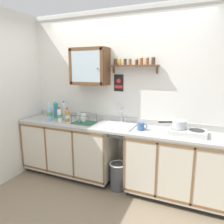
# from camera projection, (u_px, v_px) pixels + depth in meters

# --- Properties ---
(floor) EXTENTS (6.18, 6.18, 0.00)m
(floor) POSITION_uv_depth(u_px,v_px,m) (105.00, 195.00, 2.96)
(floor) COLOR gray
(floor) RESTS_ON ground
(back_wall) EXTENTS (3.78, 0.07, 2.64)m
(back_wall) POSITION_uv_depth(u_px,v_px,m) (122.00, 96.00, 3.28)
(back_wall) COLOR silver
(back_wall) RESTS_ON ground
(lower_cabinet_run) EXTENTS (1.56, 0.58, 0.90)m
(lower_cabinet_run) POSITION_uv_depth(u_px,v_px,m) (70.00, 148.00, 3.48)
(lower_cabinet_run) COLOR black
(lower_cabinet_run) RESTS_ON ground
(lower_cabinet_run_right) EXTENTS (1.32, 0.58, 0.90)m
(lower_cabinet_run_right) POSITION_uv_depth(u_px,v_px,m) (176.00, 167.00, 2.82)
(lower_cabinet_run_right) COLOR black
(lower_cabinet_run_right) RESTS_ON ground
(countertop) EXTENTS (3.14, 0.60, 0.03)m
(countertop) POSITION_uv_depth(u_px,v_px,m) (114.00, 127.00, 3.08)
(countertop) COLOR #B2B2AD
(countertop) RESTS_ON lower_cabinet_run
(backsplash) EXTENTS (3.14, 0.02, 0.08)m
(backsplash) POSITION_uv_depth(u_px,v_px,m) (121.00, 119.00, 3.32)
(backsplash) COLOR #B2B2AD
(backsplash) RESTS_ON countertop
(sink) EXTENTS (0.49, 0.48, 0.45)m
(sink) POSITION_uv_depth(u_px,v_px,m) (118.00, 127.00, 3.10)
(sink) COLOR silver
(sink) RESTS_ON countertop
(hot_plate_stove) EXTENTS (0.46, 0.28, 0.07)m
(hot_plate_stove) POSITION_uv_depth(u_px,v_px,m) (187.00, 132.00, 2.67)
(hot_plate_stove) COLOR silver
(hot_plate_stove) RESTS_ON countertop
(saucepan) EXTENTS (0.35, 0.22, 0.10)m
(saucepan) POSITION_uv_depth(u_px,v_px,m) (179.00, 124.00, 2.72)
(saucepan) COLOR silver
(saucepan) RESTS_ON hot_plate_stove
(bottle_juice_amber_0) EXTENTS (0.07, 0.07, 0.22)m
(bottle_juice_amber_0) POSITION_uv_depth(u_px,v_px,m) (67.00, 115.00, 3.35)
(bottle_juice_amber_0) COLOR gold
(bottle_juice_amber_0) RESTS_ON countertop
(bottle_detergent_teal_1) EXTENTS (0.09, 0.09, 0.30)m
(bottle_detergent_teal_1) POSITION_uv_depth(u_px,v_px,m) (56.00, 110.00, 3.59)
(bottle_detergent_teal_1) COLOR teal
(bottle_detergent_teal_1) RESTS_ON countertop
(bottle_opaque_white_2) EXTENTS (0.06, 0.06, 0.24)m
(bottle_opaque_white_2) POSITION_uv_depth(u_px,v_px,m) (60.00, 115.00, 3.30)
(bottle_opaque_white_2) COLOR white
(bottle_opaque_white_2) RESTS_ON countertop
(bottle_water_clear_3) EXTENTS (0.07, 0.07, 0.31)m
(bottle_water_clear_3) POSITION_uv_depth(u_px,v_px,m) (64.00, 111.00, 3.47)
(bottle_water_clear_3) COLOR silver
(bottle_water_clear_3) RESTS_ON countertop
(bottle_soda_green_4) EXTENTS (0.06, 0.06, 0.22)m
(bottle_soda_green_4) POSITION_uv_depth(u_px,v_px,m) (59.00, 114.00, 3.41)
(bottle_soda_green_4) COLOR #4CB266
(bottle_soda_green_4) RESTS_ON countertop
(bottle_water_blue_5) EXTENTS (0.09, 0.09, 0.29)m
(bottle_water_blue_5) POSITION_uv_depth(u_px,v_px,m) (49.00, 113.00, 3.38)
(bottle_water_blue_5) COLOR #8CB7E0
(bottle_water_blue_5) RESTS_ON countertop
(dish_rack) EXTENTS (0.34, 0.26, 0.16)m
(dish_rack) POSITION_uv_depth(u_px,v_px,m) (84.00, 121.00, 3.25)
(dish_rack) COLOR #26664C
(dish_rack) RESTS_ON countertop
(mug) EXTENTS (0.14, 0.10, 0.11)m
(mug) POSITION_uv_depth(u_px,v_px,m) (141.00, 126.00, 2.86)
(mug) COLOR #3F6699
(mug) RESTS_ON countertop
(wall_cabinet) EXTENTS (0.59, 0.29, 0.56)m
(wall_cabinet) POSITION_uv_depth(u_px,v_px,m) (90.00, 67.00, 3.22)
(wall_cabinet) COLOR brown
(spice_shelf) EXTENTS (0.73, 0.14, 0.23)m
(spice_shelf) POSITION_uv_depth(u_px,v_px,m) (134.00, 64.00, 3.01)
(spice_shelf) COLOR brown
(warning_sign) EXTENTS (0.15, 0.01, 0.26)m
(warning_sign) POSITION_uv_depth(u_px,v_px,m) (119.00, 83.00, 3.22)
(warning_sign) COLOR black
(trash_bin) EXTENTS (0.25, 0.25, 0.41)m
(trash_bin) POSITION_uv_depth(u_px,v_px,m) (118.00, 176.00, 3.06)
(trash_bin) COLOR #4C4C51
(trash_bin) RESTS_ON ground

